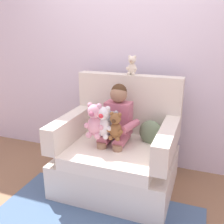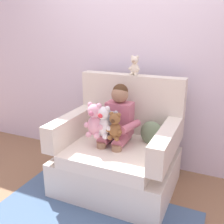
% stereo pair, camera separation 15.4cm
% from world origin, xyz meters
% --- Properties ---
extents(ground_plane, '(8.00, 8.00, 0.00)m').
position_xyz_m(ground_plane, '(0.00, 0.00, 0.00)').
color(ground_plane, '#936D4C').
extents(back_wall, '(6.00, 0.10, 2.60)m').
position_xyz_m(back_wall, '(0.00, 0.66, 1.30)').
color(back_wall, silver).
rests_on(back_wall, ground).
extents(armchair, '(1.13, 0.92, 1.11)m').
position_xyz_m(armchair, '(0.00, 0.05, 0.35)').
color(armchair, silver).
rests_on(armchair, ground).
extents(seated_child, '(0.45, 0.39, 0.82)m').
position_xyz_m(seated_child, '(-0.03, 0.07, 0.69)').
color(seated_child, '#C66B7F').
rests_on(seated_child, armchair).
extents(plush_grey, '(0.16, 0.13, 0.26)m').
position_xyz_m(plush_grey, '(-0.03, -0.06, 0.71)').
color(plush_grey, '#9E9EA3').
rests_on(plush_grey, armchair).
extents(plush_pink, '(0.20, 0.16, 0.34)m').
position_xyz_m(plush_pink, '(-0.18, -0.12, 0.74)').
color(plush_pink, '#EAA8BC').
rests_on(plush_pink, armchair).
extents(plush_white, '(0.19, 0.15, 0.31)m').
position_xyz_m(plush_white, '(-0.10, -0.10, 0.73)').
color(plush_white, white).
rests_on(plush_white, armchair).
extents(plush_brown, '(0.16, 0.13, 0.26)m').
position_xyz_m(plush_brown, '(0.02, -0.11, 0.71)').
color(plush_brown, brown).
rests_on(plush_brown, armchair).
extents(plush_cream_on_backrest, '(0.12, 0.10, 0.20)m').
position_xyz_m(plush_cream_on_backrest, '(0.03, 0.38, 1.20)').
color(plush_cream_on_backrest, silver).
rests_on(plush_cream_on_backrest, armchair).
extents(throw_pillow, '(0.28, 0.18, 0.26)m').
position_xyz_m(throw_pillow, '(0.30, 0.17, 0.58)').
color(throw_pillow, slate).
rests_on(throw_pillow, armchair).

